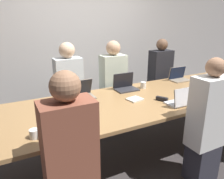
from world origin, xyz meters
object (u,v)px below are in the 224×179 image
object	(u,v)px
laptop_far_right	(179,76)
cup_far_midleft	(62,99)
laptop_far_midleft	(81,92)
stapler	(162,99)
person_near_left	(71,163)
person_far_right	(160,79)
bottle_near_left	(90,114)
laptop_far_center	(125,85)
person_far_center	(113,86)
laptop_near_right	(224,90)
cup_far_center	(143,85)
laptop_near_left	(64,128)
laptop_near_midright	(182,100)
person_near_midright	(207,125)
person_far_midleft	(69,91)
cup_near_left	(34,134)
cup_near_midright	(190,96)

from	to	relation	value
laptop_far_right	cup_far_midleft	world-z (taller)	laptop_far_right
laptop_far_midleft	cup_far_midleft	xyz separation A→B (m)	(-0.28, -0.07, -0.03)
cup_far_midleft	stapler	distance (m)	1.26
laptop_far_right	person_near_left	world-z (taller)	person_near_left
person_far_right	bottle_near_left	distance (m)	2.26
laptop_far_center	person_far_center	bearing A→B (deg)	89.21
laptop_near_right	stapler	size ratio (longest dim) A/B	2.03
cup_far_center	laptop_near_left	xyz separation A→B (m)	(-1.43, -0.82, 0.02)
person_far_center	laptop_near_right	xyz separation A→B (m)	(1.05, -1.23, 0.14)
laptop_near_midright	laptop_far_center	bearing A→B (deg)	-70.59
laptop_far_right	laptop_near_left	xyz separation A→B (m)	(-2.21, -0.91, 0.00)
laptop_near_left	person_near_midright	xyz separation A→B (m)	(1.45, -0.34, -0.16)
laptop_near_right	laptop_near_midright	bearing A→B (deg)	-0.19
laptop_far_center	laptop_near_right	world-z (taller)	laptop_near_right
person_far_center	bottle_near_left	world-z (taller)	person_far_center
laptop_near_left	laptop_far_midleft	bearing A→B (deg)	-118.25
laptop_near_right	laptop_far_right	bearing A→B (deg)	-90.30
cup_far_midleft	person_near_left	bearing A→B (deg)	-101.89
laptop_near_left	person_far_midleft	world-z (taller)	person_far_midleft
laptop_near_right	laptop_far_midleft	size ratio (longest dim) A/B	0.94
laptop_near_midright	stapler	bearing A→B (deg)	-61.81
person_near_left	bottle_near_left	distance (m)	0.58
laptop_near_left	person_near_left	xyz separation A→B (m)	(-0.05, -0.33, -0.14)
cup_near_left	cup_near_midright	bearing A→B (deg)	2.05
laptop_near_midright	person_far_midleft	distance (m)	1.65
laptop_far_right	stapler	world-z (taller)	laptop_far_right
cup_far_center	laptop_near_right	world-z (taller)	laptop_near_right
person_far_right	stapler	world-z (taller)	person_far_right
laptop_near_left	laptop_near_right	xyz separation A→B (m)	(2.21, 0.05, 0.01)
laptop_near_left	cup_near_midright	size ratio (longest dim) A/B	3.75
laptop_near_midright	person_near_midright	size ratio (longest dim) A/B	0.22
laptop_near_left	laptop_far_midleft	size ratio (longest dim) A/B	1.01
laptop_far_center	person_far_midleft	distance (m)	0.85
cup_far_center	laptop_near_left	world-z (taller)	laptop_near_left
laptop_near_left	bottle_near_left	distance (m)	0.31
laptop_far_right	person_near_left	xyz separation A→B (m)	(-2.26, -1.23, -0.13)
person_near_midright	laptop_near_midright	bearing A→B (deg)	-90.50
laptop_far_right	bottle_near_left	xyz separation A→B (m)	(-1.92, -0.79, 0.04)
bottle_near_left	cup_near_left	bearing A→B (deg)	-175.84
person_far_midleft	cup_far_center	bearing A→B (deg)	-28.42
laptop_far_right	cup_near_left	size ratio (longest dim) A/B	3.93
person_far_midleft	person_near_left	bearing A→B (deg)	-106.48
laptop_near_left	cup_far_midleft	bearing A→B (deg)	-103.17
cup_far_midleft	laptop_near_midright	bearing A→B (deg)	-30.39
cup_far_midleft	stapler	size ratio (longest dim) A/B	0.58
cup_far_midleft	cup_near_midright	bearing A→B (deg)	-23.50
laptop_far_center	bottle_near_left	size ratio (longest dim) A/B	1.37
person_near_left	bottle_near_left	world-z (taller)	person_near_left
laptop_far_right	laptop_near_left	bearing A→B (deg)	-157.73
cup_near_midright	person_far_midleft	bearing A→B (deg)	135.80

